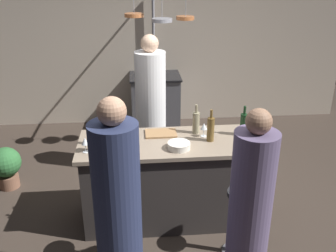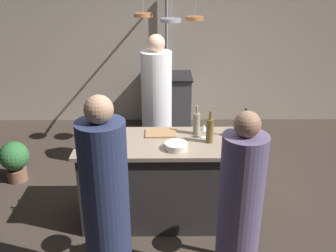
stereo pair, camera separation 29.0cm
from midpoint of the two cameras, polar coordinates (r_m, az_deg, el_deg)
ground_plane at (r=4.23m, az=-1.83°, el=-13.40°), size 9.00×9.00×0.00m
back_wall at (r=6.36m, az=-3.58°, el=12.08°), size 6.40×0.16×2.60m
kitchen_island at (r=3.98m, az=-1.91°, el=-8.15°), size 1.80×0.72×0.90m
stove_range at (r=6.20m, az=-3.26°, el=3.61°), size 0.80×0.64×0.89m
chef at (r=4.76m, az=-4.33°, el=2.19°), size 0.37×0.37×1.77m
bar_stool_left at (r=3.52m, az=-9.68°, el=-14.74°), size 0.28×0.28×0.68m
guest_left at (r=3.00m, az=-10.35°, el=-12.51°), size 0.36×0.36×1.71m
bar_stool_right at (r=3.59m, az=8.34°, el=-13.83°), size 0.28×0.28×0.68m
guest_right at (r=3.09m, az=9.47°, el=-12.48°), size 0.34×0.34×1.59m
overhead_pot_rack at (r=5.42m, az=-3.19°, el=14.20°), size 0.89×1.33×2.17m
potted_plant at (r=5.02m, az=-24.63°, el=-5.40°), size 0.36×0.36×0.52m
cutting_board at (r=3.92m, az=-3.20°, el=-1.14°), size 0.32×0.22×0.02m
pepper_mill at (r=3.74m, az=-12.86°, el=-1.33°), size 0.05×0.05×0.21m
wine_bottle_white at (r=3.90m, az=2.10°, el=0.54°), size 0.07×0.07×0.31m
wine_bottle_red at (r=3.90m, az=9.18°, el=0.27°), size 0.07×0.07×0.31m
wine_bottle_green at (r=3.59m, az=-12.54°, el=-2.16°), size 0.07×0.07×0.31m
wine_bottle_amber at (r=3.73m, az=4.20°, el=-0.46°), size 0.07×0.07×0.33m
wine_bottle_rose at (r=3.49m, az=-8.89°, el=-2.73°), size 0.07×0.07×0.30m
wine_glass_near_left_guest at (r=3.83m, az=3.25°, el=-0.17°), size 0.07×0.07×0.15m
wine_glass_near_right_guest at (r=3.62m, az=-14.59°, el=-2.36°), size 0.07×0.07×0.15m
mixing_bowl_ceramic at (r=3.60m, az=-0.66°, el=-2.99°), size 0.22×0.22×0.06m
mixing_bowl_wooden at (r=3.90m, az=-10.67°, el=-1.20°), size 0.19×0.19×0.07m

